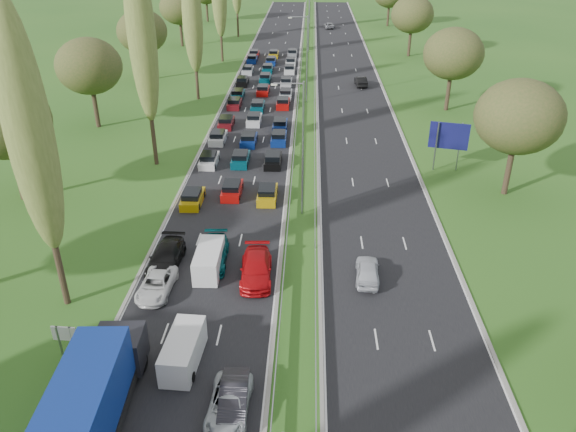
{
  "coord_description": "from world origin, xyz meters",
  "views": [
    {
      "loc": [
        5.03,
        -1.89,
        23.47
      ],
      "look_at": [
        3.36,
        39.62,
        1.5
      ],
      "focal_mm": 35.0,
      "sensor_mm": 36.0,
      "label": 1
    }
  ],
  "objects_px": {
    "near_car_2": "(156,284)",
    "near_car_3": "(166,257)",
    "white_van_front": "(184,348)",
    "info_sign": "(65,337)",
    "direction_sign": "(449,138)",
    "blue_lorry": "(95,393)",
    "white_van_rear": "(210,259)"
  },
  "relations": [
    {
      "from": "near_car_2",
      "to": "direction_sign",
      "type": "height_order",
      "value": "direction_sign"
    },
    {
      "from": "near_car_3",
      "to": "white_van_front",
      "type": "xyz_separation_m",
      "value": [
        3.51,
        -10.29,
        0.15
      ]
    },
    {
      "from": "direction_sign",
      "to": "blue_lorry",
      "type": "bearing_deg",
      "value": -125.7
    },
    {
      "from": "white_van_front",
      "to": "info_sign",
      "type": "relative_size",
      "value": 2.2
    },
    {
      "from": "near_car_3",
      "to": "near_car_2",
      "type": "bearing_deg",
      "value": -86.63
    },
    {
      "from": "blue_lorry",
      "to": "info_sign",
      "type": "bearing_deg",
      "value": 123.11
    },
    {
      "from": "near_car_3",
      "to": "blue_lorry",
      "type": "bearing_deg",
      "value": -88.23
    },
    {
      "from": "near_car_2",
      "to": "blue_lorry",
      "type": "height_order",
      "value": "blue_lorry"
    },
    {
      "from": "info_sign",
      "to": "direction_sign",
      "type": "relative_size",
      "value": 0.4
    },
    {
      "from": "white_van_rear",
      "to": "info_sign",
      "type": "distance_m",
      "value": 12.0
    },
    {
      "from": "near_car_3",
      "to": "blue_lorry",
      "type": "height_order",
      "value": "blue_lorry"
    },
    {
      "from": "near_car_2",
      "to": "near_car_3",
      "type": "bearing_deg",
      "value": 93.86
    },
    {
      "from": "near_car_3",
      "to": "direction_sign",
      "type": "bearing_deg",
      "value": 39.69
    },
    {
      "from": "info_sign",
      "to": "blue_lorry",
      "type": "bearing_deg",
      "value": -53.98
    },
    {
      "from": "white_van_front",
      "to": "info_sign",
      "type": "bearing_deg",
      "value": -178.88
    },
    {
      "from": "near_car_3",
      "to": "blue_lorry",
      "type": "xyz_separation_m",
      "value": [
        0.05,
        -15.18,
        1.35
      ]
    },
    {
      "from": "white_van_rear",
      "to": "direction_sign",
      "type": "distance_m",
      "value": 29.64
    },
    {
      "from": "white_van_rear",
      "to": "direction_sign",
      "type": "xyz_separation_m",
      "value": [
        21.69,
        20.02,
        2.61
      ]
    },
    {
      "from": "white_van_rear",
      "to": "direction_sign",
      "type": "bearing_deg",
      "value": 42.23
    },
    {
      "from": "near_car_2",
      "to": "near_car_3",
      "type": "relative_size",
      "value": 0.86
    },
    {
      "from": "blue_lorry",
      "to": "direction_sign",
      "type": "height_order",
      "value": "direction_sign"
    },
    {
      "from": "near_car_2",
      "to": "blue_lorry",
      "type": "distance_m",
      "value": 11.87
    },
    {
      "from": "near_car_2",
      "to": "near_car_3",
      "type": "distance_m",
      "value": 3.4
    },
    {
      "from": "info_sign",
      "to": "white_van_rear",
      "type": "bearing_deg",
      "value": 53.65
    },
    {
      "from": "info_sign",
      "to": "direction_sign",
      "type": "height_order",
      "value": "direction_sign"
    },
    {
      "from": "white_van_front",
      "to": "direction_sign",
      "type": "relative_size",
      "value": 0.89
    },
    {
      "from": "blue_lorry",
      "to": "direction_sign",
      "type": "bearing_deg",
      "value": 51.39
    },
    {
      "from": "info_sign",
      "to": "near_car_2",
      "type": "bearing_deg",
      "value": 59.99
    },
    {
      "from": "near_car_3",
      "to": "blue_lorry",
      "type": "relative_size",
      "value": 0.55
    },
    {
      "from": "near_car_2",
      "to": "direction_sign",
      "type": "distance_m",
      "value": 34.13
    },
    {
      "from": "blue_lorry",
      "to": "white_van_front",
      "type": "bearing_deg",
      "value": 51.81
    },
    {
      "from": "near_car_2",
      "to": "white_van_rear",
      "type": "xyz_separation_m",
      "value": [
        3.29,
        3.05,
        0.29
      ]
    }
  ]
}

